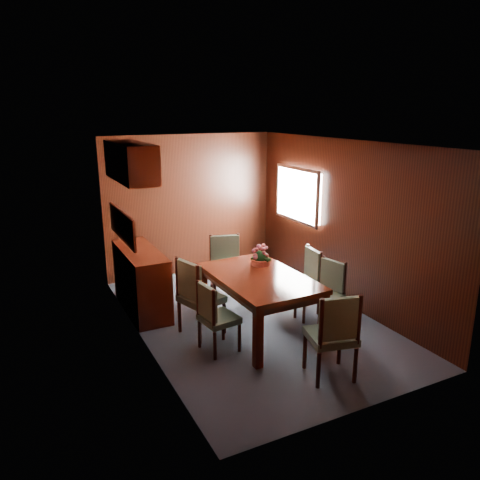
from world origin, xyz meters
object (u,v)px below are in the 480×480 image
dining_table (259,283)px  chair_left_near (214,314)px  sideboard (141,280)px  flower_centerpiece (261,255)px  chair_right_near (327,289)px  chair_head (334,332)px

dining_table → chair_left_near: 0.77m
sideboard → flower_centerpiece: size_ratio=5.03×
dining_table → chair_right_near: size_ratio=1.89×
chair_left_near → chair_head: (0.88, -1.12, 0.07)m
flower_centerpiece → chair_left_near: bearing=-148.7°
flower_centerpiece → chair_head: bearing=-92.2°
chair_right_near → sideboard: bearing=40.8°
dining_table → sideboard: bearing=129.6°
chair_left_near → chair_head: bearing=30.4°
dining_table → chair_head: chair_head is taller
sideboard → dining_table: size_ratio=0.84×
sideboard → chair_head: (1.33, -2.69, 0.11)m
dining_table → flower_centerpiece: (0.22, 0.36, 0.24)m
sideboard → dining_table: sideboard is taller
dining_table → chair_right_near: 0.97m
sideboard → chair_right_near: sideboard is taller
chair_left_near → chair_right_near: 1.66m
dining_table → chair_left_near: chair_left_near is taller
chair_left_near → flower_centerpiece: (0.95, 0.58, 0.42)m
sideboard → chair_left_near: 1.63m
chair_head → flower_centerpiece: bearing=101.4°
chair_right_near → flower_centerpiece: flower_centerpiece is taller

